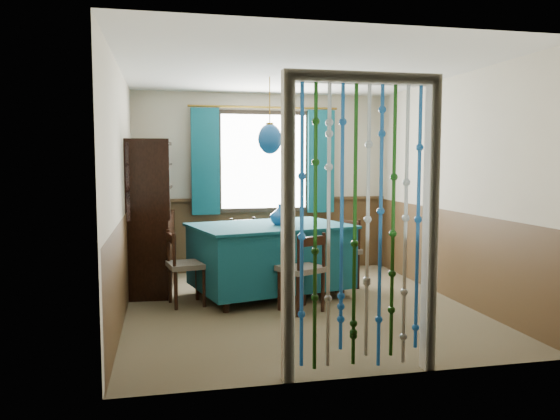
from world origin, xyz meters
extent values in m
plane|color=brown|center=(0.00, 0.00, 0.00)|extent=(4.00, 4.00, 0.00)
plane|color=silver|center=(0.00, 0.00, 2.50)|extent=(4.00, 4.00, 0.00)
plane|color=#BDB39A|center=(0.00, 2.00, 1.25)|extent=(3.60, 0.00, 3.60)
plane|color=#BDB39A|center=(0.00, -2.00, 1.25)|extent=(3.60, 0.00, 3.60)
plane|color=#BDB39A|center=(-1.80, 0.00, 1.25)|extent=(0.00, 4.00, 4.00)
plane|color=#BDB39A|center=(1.80, 0.00, 1.25)|extent=(0.00, 4.00, 4.00)
plane|color=#46301A|center=(0.00, 1.99, 0.50)|extent=(3.60, 0.00, 3.60)
plane|color=#46301A|center=(0.00, -1.99, 0.50)|extent=(3.60, 0.00, 3.60)
plane|color=#46301A|center=(-1.79, 0.00, 0.50)|extent=(0.00, 4.00, 4.00)
plane|color=#46301A|center=(1.79, 0.00, 0.50)|extent=(0.00, 4.00, 4.00)
cube|color=black|center=(0.00, 1.95, 1.55)|extent=(1.32, 0.12, 1.42)
cube|color=#104654|center=(-0.20, 0.49, 0.46)|extent=(1.88, 1.49, 0.68)
cube|color=#104654|center=(-0.20, 0.49, 0.82)|extent=(1.96, 1.57, 0.03)
cylinder|color=black|center=(-0.77, -0.10, 0.07)|extent=(0.07, 0.07, 0.14)
cylinder|color=black|center=(0.59, 0.23, 0.07)|extent=(0.07, 0.07, 0.14)
cylinder|color=black|center=(-0.98, 0.74, 0.07)|extent=(0.07, 0.07, 0.14)
cylinder|color=black|center=(0.38, 1.08, 0.07)|extent=(0.07, 0.07, 0.14)
cylinder|color=black|center=(-0.09, -0.42, 0.21)|extent=(0.04, 0.04, 0.42)
cylinder|color=black|center=(0.21, -0.28, 0.21)|extent=(0.04, 0.04, 0.42)
cylinder|color=black|center=(-0.22, -0.14, 0.21)|extent=(0.04, 0.04, 0.42)
cylinder|color=black|center=(0.08, 0.00, 0.21)|extent=(0.04, 0.04, 0.42)
cube|color=#5B5549|center=(0.00, -0.21, 0.45)|extent=(0.54, 0.53, 0.06)
cube|color=black|center=(0.07, -0.36, 0.75)|extent=(0.33, 0.18, 0.09)
cylinder|color=black|center=(-0.08, -0.43, 0.62)|extent=(0.04, 0.04, 0.41)
cylinder|color=black|center=(0.22, -0.29, 0.62)|extent=(0.04, 0.04, 0.41)
cylinder|color=black|center=(-0.23, 1.37, 0.21)|extent=(0.04, 0.04, 0.42)
cylinder|color=black|center=(-0.54, 1.25, 0.21)|extent=(0.04, 0.04, 0.42)
cylinder|color=black|center=(-0.12, 1.07, 0.21)|extent=(0.04, 0.04, 0.42)
cylinder|color=black|center=(-0.43, 0.96, 0.21)|extent=(0.04, 0.04, 0.42)
cube|color=#5B5549|center=(-0.33, 1.16, 0.45)|extent=(0.52, 0.51, 0.06)
cube|color=black|center=(-0.39, 1.32, 0.76)|extent=(0.34, 0.16, 0.09)
cylinder|color=black|center=(-0.24, 1.38, 0.63)|extent=(0.04, 0.04, 0.41)
cylinder|color=black|center=(-0.55, 1.26, 0.63)|extent=(0.04, 0.04, 0.41)
cylinder|color=black|center=(-1.33, 0.42, 0.21)|extent=(0.04, 0.04, 0.41)
cylinder|color=black|center=(-1.28, 0.10, 0.21)|extent=(0.04, 0.04, 0.41)
cylinder|color=black|center=(-1.03, 0.47, 0.21)|extent=(0.04, 0.04, 0.41)
cylinder|color=black|center=(-0.98, 0.15, 0.21)|extent=(0.04, 0.04, 0.41)
cube|color=#5B5549|center=(-1.16, 0.28, 0.44)|extent=(0.45, 0.46, 0.05)
cube|color=black|center=(-1.32, 0.26, 0.74)|extent=(0.10, 0.34, 0.09)
cylinder|color=black|center=(-1.34, 0.41, 0.61)|extent=(0.04, 0.04, 0.40)
cylinder|color=black|center=(-1.29, 0.10, 0.61)|extent=(0.04, 0.04, 0.40)
cylinder|color=black|center=(0.92, 0.59, 0.21)|extent=(0.04, 0.04, 0.43)
cylinder|color=black|center=(0.81, 0.92, 0.21)|extent=(0.04, 0.04, 0.43)
cylinder|color=black|center=(0.61, 0.49, 0.21)|extent=(0.04, 0.04, 0.43)
cylinder|color=black|center=(0.51, 0.81, 0.21)|extent=(0.04, 0.04, 0.43)
cube|color=#5B5549|center=(0.71, 0.70, 0.46)|extent=(0.51, 0.53, 0.06)
cube|color=black|center=(0.87, 0.76, 0.77)|extent=(0.15, 0.35, 0.10)
cylinder|color=black|center=(0.93, 0.60, 0.64)|extent=(0.04, 0.04, 0.42)
cylinder|color=black|center=(0.82, 0.92, 0.64)|extent=(0.04, 0.04, 0.42)
cube|color=black|center=(-1.53, 1.20, 0.45)|extent=(0.57, 1.41, 0.90)
cube|color=black|center=(-1.53, 0.54, 1.35)|extent=(0.43, 0.08, 0.90)
cube|color=black|center=(-1.53, 1.86, 1.35)|extent=(0.43, 0.08, 0.90)
cube|color=black|center=(-1.53, 1.20, 1.78)|extent=(0.52, 1.41, 0.04)
cube|color=black|center=(-1.75, 1.20, 1.35)|extent=(0.13, 1.36, 0.90)
cube|color=black|center=(-1.50, 1.20, 1.22)|extent=(0.47, 1.32, 0.02)
cube|color=black|center=(-1.50, 1.20, 1.52)|extent=(0.47, 1.32, 0.02)
cylinder|color=olive|center=(-0.20, 0.49, 2.15)|extent=(0.01, 0.01, 0.69)
ellipsoid|color=navy|center=(-0.20, 0.49, 1.81)|extent=(0.27, 0.27, 0.34)
cylinder|color=olive|center=(-0.20, 0.49, 1.97)|extent=(0.08, 0.08, 0.03)
imported|color=navy|center=(-0.09, 0.44, 0.94)|extent=(0.26, 0.26, 0.22)
imported|color=beige|center=(-1.48, 0.93, 1.26)|extent=(0.23, 0.23, 0.06)
imported|color=beige|center=(-1.48, 1.56, 1.00)|extent=(0.21, 0.21, 0.20)
camera|label=1|loc=(-1.38, -5.62, 1.56)|focal=35.00mm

